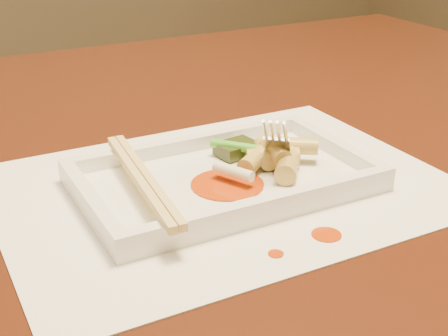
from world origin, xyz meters
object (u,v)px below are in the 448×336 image
placemat (224,187)px  plate_base (224,182)px  table (159,222)px  chopstick_a (138,179)px  fork (281,84)px

placemat → plate_base: size_ratio=1.54×
table → chopstick_a: bearing=-117.1°
placemat → fork: fork is taller
placemat → plate_base: 0.00m
table → plate_base: bearing=-84.7°
table → plate_base: 0.17m
plate_base → chopstick_a: bearing=180.0°
placemat → chopstick_a: bearing=180.0°
plate_base → table: bearing=95.3°
table → fork: fork is taller
placemat → fork: 0.11m
plate_base → chopstick_a: size_ratio=1.38×
chopstick_a → placemat: bearing=0.0°
plate_base → fork: 0.11m
chopstick_a → table: bearing=62.9°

